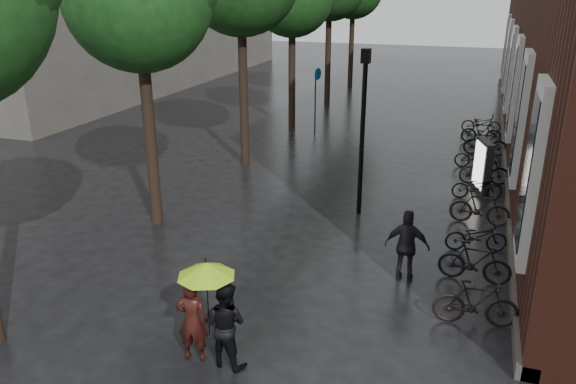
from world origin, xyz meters
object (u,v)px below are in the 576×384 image
at_px(pedestrian_walking, 407,246).
at_px(ad_lightbox, 483,167).
at_px(lamp_post, 363,117).
at_px(person_burgundy, 192,321).
at_px(person_black, 226,324).
at_px(parked_bicycles, 480,176).

height_order(pedestrian_walking, ad_lightbox, ad_lightbox).
bearing_deg(lamp_post, ad_lightbox, 41.71).
bearing_deg(person_burgundy, lamp_post, -109.86).
xyz_separation_m(person_black, parked_bicycles, (4.10, 11.13, -0.35)).
height_order(person_burgundy, ad_lightbox, ad_lightbox).
height_order(parked_bicycles, lamp_post, lamp_post).
xyz_separation_m(person_burgundy, parked_bicycles, (4.72, 11.20, -0.33)).
xyz_separation_m(person_burgundy, person_black, (0.62, 0.07, 0.02)).
xyz_separation_m(pedestrian_walking, lamp_post, (-1.87, 3.65, 2.06)).
bearing_deg(person_burgundy, parked_bicycles, -122.87).
distance_m(pedestrian_walking, lamp_post, 4.59).
relative_size(person_black, pedestrian_walking, 0.95).
bearing_deg(lamp_post, pedestrian_walking, -62.84).
relative_size(parked_bicycles, lamp_post, 3.54).
height_order(person_burgundy, pedestrian_walking, pedestrian_walking).
relative_size(pedestrian_walking, parked_bicycles, 0.10).
height_order(person_black, ad_lightbox, ad_lightbox).
bearing_deg(pedestrian_walking, person_black, 57.49).
bearing_deg(ad_lightbox, pedestrian_walking, -119.57).
bearing_deg(person_black, pedestrian_walking, -113.95).
distance_m(person_burgundy, pedestrian_walking, 5.29).
height_order(parked_bicycles, ad_lightbox, ad_lightbox).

